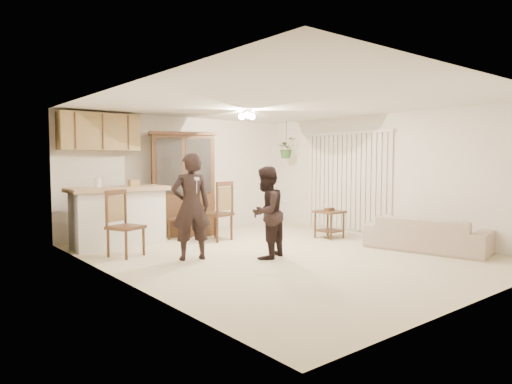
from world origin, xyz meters
TOP-DOWN VIEW (x-y plane):
  - floor at (0.00, 0.00)m, footprint 6.50×6.50m
  - ceiling at (0.00, 0.00)m, footprint 5.50×6.50m
  - wall_back at (0.00, 3.25)m, footprint 5.50×0.02m
  - wall_front at (0.00, -3.25)m, footprint 5.50×0.02m
  - wall_left at (-2.75, 0.00)m, footprint 0.02×6.50m
  - wall_right at (2.75, 0.00)m, footprint 0.02×6.50m
  - breakfast_bar at (-1.85, 2.35)m, footprint 1.60×0.55m
  - bar_top at (-1.85, 2.35)m, footprint 1.75×0.70m
  - upper_cabinets at (-1.90, 3.07)m, footprint 1.50×0.34m
  - vertical_blinds at (2.71, 0.90)m, footprint 0.06×2.30m
  - ceiling_fixture at (0.20, 1.20)m, footprint 0.36×0.36m
  - hanging_plant at (2.30, 2.40)m, footprint 0.43×0.37m
  - plant_cord at (2.30, 2.40)m, footprint 0.01×0.01m
  - sofa at (2.15, -1.35)m, footprint 1.14×1.99m
  - adult at (-1.38, 0.60)m, footprint 0.76×0.62m
  - child at (-0.41, -0.06)m, footprint 0.80×0.72m
  - china_hutch at (-0.31, 2.72)m, footprint 1.45×1.00m
  - side_table at (1.81, 0.58)m, footprint 0.53×0.53m
  - chair_bar at (-2.09, 1.48)m, footprint 0.62×0.62m
  - chair_hutch_left at (-0.56, 2.40)m, footprint 0.57×0.57m
  - chair_hutch_right at (-0.10, 1.81)m, footprint 0.62×0.62m
  - controller_adult at (-1.51, 0.22)m, footprint 0.09×0.15m
  - controller_child at (-0.28, -0.38)m, footprint 0.08×0.13m

SIDE VIEW (x-z plane):
  - floor at x=0.00m, z-range 0.00..0.00m
  - chair_hutch_left at x=-0.56m, z-range -0.20..0.71m
  - side_table at x=1.81m, z-range -0.02..0.59m
  - chair_bar at x=-2.09m, z-range -0.23..0.84m
  - chair_hutch_right at x=-0.10m, z-range -0.25..0.90m
  - sofa at x=2.15m, z-range 0.00..0.73m
  - breakfast_bar at x=-1.85m, z-range 0.00..1.00m
  - child at x=-0.41m, z-range 0.00..1.35m
  - controller_child at x=-0.28m, z-range 0.88..0.92m
  - adult at x=-1.38m, z-range 0.00..1.80m
  - bar_top at x=-1.85m, z-range 1.01..1.09m
  - china_hutch at x=-0.31m, z-range -0.01..2.12m
  - vertical_blinds at x=2.71m, z-range 0.05..2.15m
  - wall_back at x=0.00m, z-range 0.00..2.50m
  - wall_front at x=0.00m, z-range 0.00..2.50m
  - wall_left at x=-2.75m, z-range 0.00..2.50m
  - wall_right at x=2.75m, z-range 0.00..2.50m
  - controller_adult at x=-1.51m, z-range 1.27..1.31m
  - hanging_plant at x=2.30m, z-range 1.61..2.09m
  - upper_cabinets at x=-1.90m, z-range 1.75..2.45m
  - plant_cord at x=2.30m, z-range 1.85..2.50m
  - ceiling_fixture at x=0.20m, z-range 2.30..2.50m
  - ceiling at x=0.00m, z-range 2.49..2.51m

